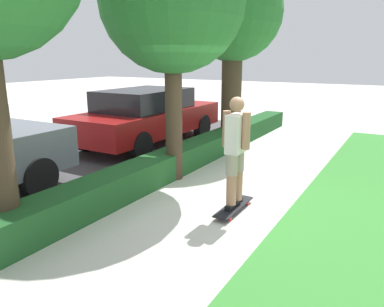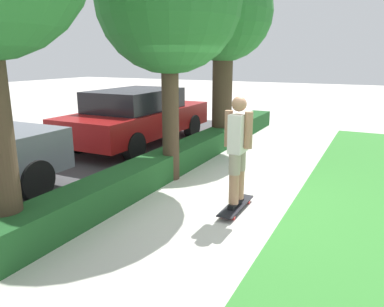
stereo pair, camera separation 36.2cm
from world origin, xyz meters
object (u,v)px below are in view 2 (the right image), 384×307
at_px(skater_person, 238,149).
at_px(tree_far, 224,16).
at_px(tree_mid, 169,0).
at_px(parked_car_middle, 138,116).
at_px(skateboard, 236,206).

relative_size(skater_person, tree_far, 0.36).
bearing_deg(tree_mid, tree_far, 4.80).
distance_m(tree_mid, parked_car_middle, 4.00).
xyz_separation_m(skater_person, tree_far, (4.15, 1.96, 2.35)).
relative_size(tree_mid, tree_far, 0.99).
relative_size(skateboard, tree_far, 0.22).
bearing_deg(tree_mid, skater_person, -118.77).
bearing_deg(parked_car_middle, tree_far, -62.16).
relative_size(skateboard, skater_person, 0.61).
xyz_separation_m(skateboard, skater_person, (0.00, 0.00, 0.91)).
distance_m(skater_person, tree_far, 5.16).
distance_m(skater_person, tree_mid, 3.00).
bearing_deg(skater_person, parked_car_middle, 51.99).
relative_size(skateboard, parked_car_middle, 0.21).
xyz_separation_m(tree_mid, tree_far, (3.22, 0.27, 0.06)).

